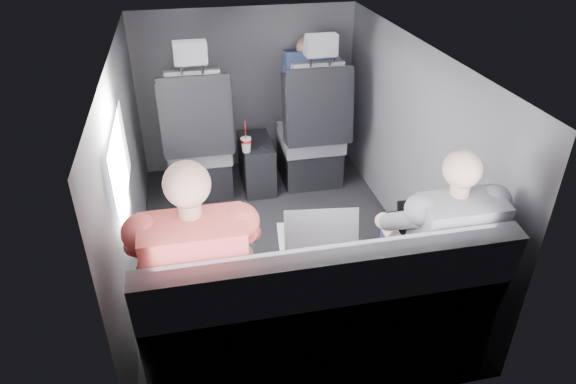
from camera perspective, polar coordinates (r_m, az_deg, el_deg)
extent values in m
plane|color=black|center=(3.55, -1.17, -6.15)|extent=(2.60, 2.60, 0.00)
plane|color=#B2B2AD|center=(2.95, -1.46, 15.35)|extent=(2.60, 2.60, 0.00)
cube|color=#56565B|center=(3.17, -17.48, 1.89)|extent=(0.02, 2.60, 1.35)
cube|color=#56565B|center=(3.46, 13.58, 4.90)|extent=(0.02, 2.60, 1.35)
cube|color=#56565B|center=(4.38, -4.56, 11.18)|extent=(1.80, 0.02, 1.35)
cube|color=#56565B|center=(2.15, 5.38, -12.06)|extent=(1.80, 0.02, 1.35)
cube|color=white|center=(2.80, -18.12, 3.08)|extent=(0.02, 0.75, 0.42)
cube|color=black|center=(3.84, 3.48, 10.36)|extent=(0.35, 0.11, 0.59)
cube|color=black|center=(4.21, -9.62, 2.18)|extent=(0.46, 0.48, 0.30)
cube|color=slate|center=(4.09, -9.88, 4.88)|extent=(0.48, 0.46, 0.14)
cube|color=slate|center=(3.76, -10.19, 8.67)|extent=(0.38, 0.18, 0.61)
cube|color=black|center=(3.77, -13.51, 7.88)|extent=(0.08, 0.21, 0.53)
cube|color=black|center=(3.78, -6.80, 8.58)|extent=(0.08, 0.21, 0.53)
cube|color=black|center=(3.70, -10.12, 8.16)|extent=(0.50, 0.11, 0.58)
cube|color=slate|center=(3.58, -10.82, 14.96)|extent=(0.22, 0.10, 0.15)
cube|color=black|center=(4.32, 2.36, 3.39)|extent=(0.46, 0.48, 0.30)
cube|color=slate|center=(4.20, 2.49, 6.05)|extent=(0.48, 0.46, 0.14)
cube|color=slate|center=(3.88, 3.34, 9.81)|extent=(0.38, 0.18, 0.61)
cube|color=black|center=(3.84, 0.12, 9.17)|extent=(0.08, 0.21, 0.53)
cube|color=black|center=(3.95, 6.46, 9.60)|extent=(0.08, 0.21, 0.53)
cube|color=black|center=(3.83, 3.59, 9.33)|extent=(0.50, 0.11, 0.58)
cube|color=slate|center=(3.71, 3.72, 15.96)|extent=(0.22, 0.10, 0.15)
cube|color=black|center=(4.18, -3.49, 3.16)|extent=(0.24, 0.48, 0.40)
cylinder|color=black|center=(3.98, -4.03, 4.93)|extent=(0.09, 0.09, 0.01)
cylinder|color=black|center=(3.99, -2.46, 5.08)|extent=(0.09, 0.09, 0.01)
cube|color=slate|center=(2.65, 3.11, -15.21)|extent=(1.60, 0.50, 0.45)
cube|color=slate|center=(2.18, 5.01, -11.10)|extent=(1.60, 0.17, 0.47)
cylinder|color=red|center=(3.89, -4.70, 5.69)|extent=(0.08, 0.08, 0.02)
cylinder|color=white|center=(3.89, -4.71, 5.94)|extent=(0.08, 0.08, 0.01)
cylinder|color=red|center=(3.86, -4.76, 6.91)|extent=(0.01, 0.01, 0.13)
cube|color=silver|center=(2.58, -9.31, -6.43)|extent=(0.37, 0.30, 0.02)
cube|color=silver|center=(2.56, -9.31, -6.43)|extent=(0.29, 0.18, 0.00)
cube|color=silver|center=(2.63, -9.44, -5.31)|extent=(0.11, 0.07, 0.00)
cube|color=silver|center=(2.39, -9.31, -6.22)|extent=(0.34, 0.13, 0.23)
cube|color=silver|center=(2.39, -9.32, -6.16)|extent=(0.29, 0.11, 0.20)
cube|color=#BBBBC0|center=(2.65, 2.78, -4.95)|extent=(0.38, 0.29, 0.02)
cube|color=silver|center=(2.63, 2.86, -4.94)|extent=(0.31, 0.17, 0.00)
cube|color=#BBBBC0|center=(2.70, 2.39, -3.86)|extent=(0.11, 0.07, 0.00)
cube|color=#BBBBC0|center=(2.45, 3.75, -4.61)|extent=(0.36, 0.12, 0.24)
cube|color=silver|center=(2.46, 3.70, -4.56)|extent=(0.32, 0.10, 0.20)
cube|color=black|center=(2.83, 13.68, -3.25)|extent=(0.32, 0.22, 0.02)
cube|color=black|center=(2.81, 13.83, -3.23)|extent=(0.26, 0.12, 0.00)
cube|color=black|center=(2.88, 13.17, -2.35)|extent=(0.10, 0.05, 0.00)
cube|color=black|center=(2.67, 15.17, -2.83)|extent=(0.32, 0.07, 0.21)
cube|color=silver|center=(2.67, 15.10, -2.79)|extent=(0.28, 0.05, 0.18)
cube|color=#2E2F33|center=(2.49, -12.45, -10.52)|extent=(0.15, 0.45, 0.13)
cube|color=#2E2F33|center=(2.49, -7.23, -9.98)|extent=(0.15, 0.45, 0.13)
cube|color=#2E2F33|center=(2.86, -11.90, -11.87)|extent=(0.13, 0.13, 0.45)
cube|color=#2E2F33|center=(2.86, -7.32, -11.39)|extent=(0.13, 0.13, 0.45)
cube|color=#C0553F|center=(2.17, -10.10, -8.67)|extent=(0.41, 0.28, 0.55)
sphere|color=tan|center=(1.98, -11.18, 0.87)|extent=(0.18, 0.18, 0.18)
cylinder|color=tan|center=(2.46, -15.04, -6.73)|extent=(0.12, 0.28, 0.12)
cylinder|color=tan|center=(2.46, -5.51, -5.73)|extent=(0.12, 0.28, 0.12)
cube|color=navy|center=(2.69, 13.11, -7.20)|extent=(0.14, 0.41, 0.12)
cube|color=navy|center=(2.78, 17.01, -6.53)|extent=(0.14, 0.41, 0.12)
cube|color=navy|center=(3.02, 10.85, -9.07)|extent=(0.12, 0.12, 0.45)
cube|color=navy|center=(3.10, 14.42, -8.44)|extent=(0.12, 0.12, 0.45)
cube|color=gray|center=(2.46, 17.76, -5.34)|extent=(0.37, 0.25, 0.51)
sphere|color=#D2A98F|center=(2.30, 18.84, 2.47)|extent=(0.17, 0.17, 0.17)
cylinder|color=#D2A98F|center=(2.64, 11.12, -3.95)|extent=(0.11, 0.26, 0.11)
cylinder|color=#D2A98F|center=(2.79, 18.25, -2.92)|extent=(0.11, 0.26, 0.11)
cube|color=navy|center=(4.22, 2.23, 12.02)|extent=(0.37, 0.24, 0.54)
sphere|color=tan|center=(4.16, 2.24, 15.75)|extent=(0.19, 0.19, 0.19)
cube|color=navy|center=(4.38, 1.96, 8.67)|extent=(0.32, 0.37, 0.11)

